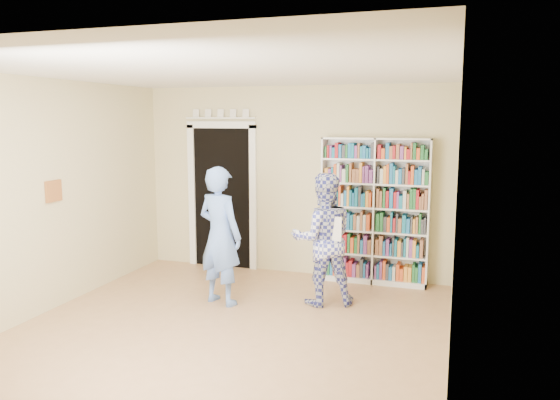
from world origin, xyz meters
The scene contains 11 objects.
floor centered at (0.00, 0.00, 0.00)m, with size 5.00×5.00×0.00m, color #AB7C53.
ceiling centered at (0.00, 0.00, 2.70)m, with size 5.00×5.00×0.00m, color white.
wall_back centered at (0.00, 2.50, 1.35)m, with size 4.50×4.50×0.00m, color beige.
wall_left centered at (-2.25, 0.00, 1.35)m, with size 5.00×5.00×0.00m, color beige.
wall_right centered at (2.25, 0.00, 1.35)m, with size 5.00×5.00×0.00m, color beige.
bookshelf centered at (1.21, 2.34, 1.00)m, with size 1.45×0.27×1.99m.
doorway centered at (-1.10, 2.48, 1.18)m, with size 1.10×0.08×2.43m.
wall_art centered at (-2.23, 0.20, 1.40)m, with size 0.03×0.25×0.25m, color brown.
man_blue centered at (-0.43, 0.91, 0.84)m, with size 0.61×0.40×1.68m, color #648DE0.
man_plaid centered at (0.75, 1.28, 0.80)m, with size 0.78×0.61×1.60m, color #323899.
paper_sheet centered at (0.91, 1.11, 0.97)m, with size 0.20×0.01×0.29m, color white.
Camera 1 is at (2.25, -4.99, 2.23)m, focal length 35.00 mm.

